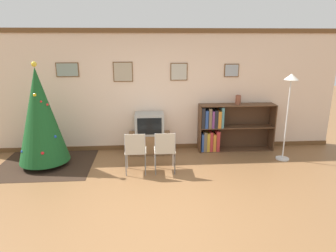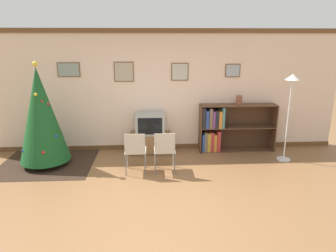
{
  "view_description": "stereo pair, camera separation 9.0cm",
  "coord_description": "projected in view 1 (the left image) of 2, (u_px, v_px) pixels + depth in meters",
  "views": [
    {
      "loc": [
        -0.13,
        -4.04,
        2.45
      ],
      "look_at": [
        0.25,
        1.42,
        0.88
      ],
      "focal_mm": 32.0,
      "sensor_mm": 36.0,
      "label": 1
    },
    {
      "loc": [
        -0.04,
        -4.05,
        2.45
      ],
      "look_at": [
        0.25,
        1.42,
        0.88
      ],
      "focal_mm": 32.0,
      "sensor_mm": 36.0,
      "label": 2
    }
  ],
  "objects": [
    {
      "name": "ground_plane",
      "position": [
        158.0,
        207.0,
        4.56
      ],
      "size": [
        24.0,
        24.0,
        0.0
      ],
      "primitive_type": "plane",
      "color": "brown"
    },
    {
      "name": "bookshelf",
      "position": [
        222.0,
        128.0,
        6.81
      ],
      "size": [
        1.71,
        0.36,
        1.07
      ],
      "color": "brown",
      "rests_on": "ground_plane"
    },
    {
      "name": "folding_chair_left",
      "position": [
        135.0,
        150.0,
        5.59
      ],
      "size": [
        0.4,
        0.4,
        0.82
      ],
      "color": "#BCB29E",
      "rests_on": "ground_plane"
    },
    {
      "name": "vase",
      "position": [
        238.0,
        100.0,
        6.67
      ],
      "size": [
        0.12,
        0.12,
        0.21
      ],
      "color": "brown",
      "rests_on": "bookshelf"
    },
    {
      "name": "area_rug",
      "position": [
        46.0,
        165.0,
        6.1
      ],
      "size": [
        1.87,
        1.57,
        0.01
      ],
      "color": "#332319",
      "rests_on": "ground_plane"
    },
    {
      "name": "television",
      "position": [
        149.0,
        124.0,
        6.59
      ],
      "size": [
        0.63,
        0.45,
        0.46
      ],
      "color": "#9E9E99",
      "rests_on": "tv_console"
    },
    {
      "name": "folding_chair_right",
      "position": [
        165.0,
        150.0,
        5.63
      ],
      "size": [
        0.4,
        0.4,
        0.82
      ],
      "color": "#BCB29E",
      "rests_on": "ground_plane"
    },
    {
      "name": "wall_back",
      "position": [
        153.0,
        91.0,
        6.7
      ],
      "size": [
        8.4,
        0.11,
        2.7
      ],
      "color": "beige",
      "rests_on": "ground_plane"
    },
    {
      "name": "standing_lamp",
      "position": [
        289.0,
        95.0,
        6.03
      ],
      "size": [
        0.28,
        0.28,
        1.82
      ],
      "color": "silver",
      "rests_on": "ground_plane"
    },
    {
      "name": "tv_console",
      "position": [
        150.0,
        143.0,
        6.72
      ],
      "size": [
        0.92,
        0.46,
        0.45
      ],
      "color": "brown",
      "rests_on": "ground_plane"
    },
    {
      "name": "christmas_tree",
      "position": [
        40.0,
        116.0,
        5.82
      ],
      "size": [
        0.98,
        0.98,
        2.07
      ],
      "color": "maroon",
      "rests_on": "area_rug"
    }
  ]
}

